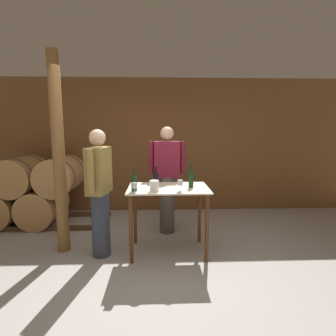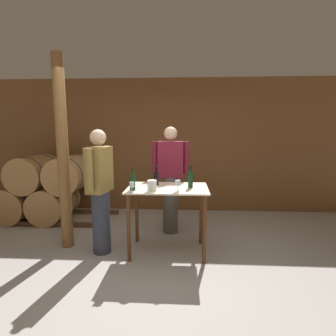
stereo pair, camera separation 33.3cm
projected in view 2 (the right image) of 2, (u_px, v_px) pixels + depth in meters
ground_plane at (147, 275)px, 3.08m from camera, size 14.00×14.00×0.00m
back_wall at (163, 146)px, 5.39m from camera, size 8.40×0.05×2.70m
barrel_rack at (44, 189)px, 4.88m from camera, size 2.94×0.89×1.22m
tasting_table at (168, 200)px, 3.56m from camera, size 1.08×0.71×0.92m
wooden_post at (63, 154)px, 3.64m from camera, size 0.16×0.16×2.70m
wine_bottle_far_left at (132, 182)px, 3.35m from camera, size 0.07×0.07×0.28m
wine_bottle_left at (156, 178)px, 3.66m from camera, size 0.06×0.06×0.28m
wine_bottle_center at (191, 179)px, 3.50m from camera, size 0.07×0.07×0.30m
wine_glass_near_left at (132, 185)px, 3.24m from camera, size 0.06×0.06×0.13m
wine_glass_near_center at (178, 183)px, 3.29m from camera, size 0.07×0.07×0.15m
ice_bucket at (152, 186)px, 3.32m from camera, size 0.12×0.12×0.14m
person_host at (100, 189)px, 3.52m from camera, size 0.29×0.58×1.69m
person_visitor_with_scarf at (170, 178)px, 4.22m from camera, size 0.59×0.24×1.73m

